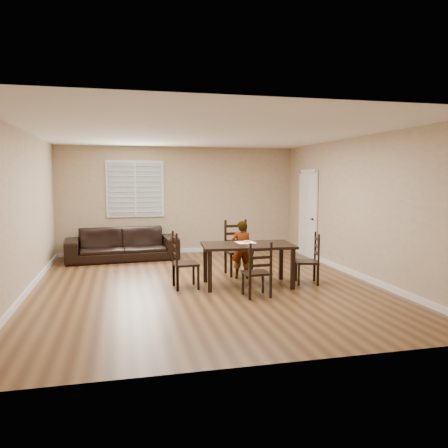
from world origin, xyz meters
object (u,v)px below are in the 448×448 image
(dining_table, at_px, (248,249))
(chair_left, at_px, (179,263))
(chair_near, at_px, (236,249))
(chair_far, at_px, (259,273))
(donut, at_px, (247,241))
(sofa, at_px, (122,244))
(chair_right, at_px, (313,261))
(child, at_px, (241,250))

(dining_table, relative_size, chair_left, 1.68)
(chair_near, bearing_deg, chair_far, -96.46)
(chair_near, bearing_deg, dining_table, -96.55)
(chair_far, relative_size, donut, 8.05)
(chair_near, distance_m, sofa, 3.01)
(chair_near, xyz_separation_m, sofa, (-2.24, 2.01, -0.12))
(chair_near, height_order, donut, chair_near)
(chair_left, distance_m, chair_right, 2.43)
(chair_far, xyz_separation_m, chair_left, (-1.16, 0.92, 0.04))
(chair_left, height_order, donut, chair_left)
(chair_far, xyz_separation_m, sofa, (-2.11, 3.88, -0.04))
(chair_far, height_order, child, child)
(dining_table, distance_m, chair_right, 1.24)
(donut, bearing_deg, chair_far, -94.97)
(chair_right, height_order, donut, chair_right)
(chair_right, bearing_deg, child, -106.02)
(chair_near, xyz_separation_m, chair_left, (-1.29, -0.94, -0.04))
(chair_right, bearing_deg, chair_left, -79.74)
(dining_table, distance_m, chair_near, 1.05)
(chair_near, height_order, chair_right, chair_near)
(dining_table, xyz_separation_m, chair_far, (-0.05, -0.84, -0.25))
(child, bearing_deg, donut, 97.06)
(chair_left, xyz_separation_m, donut, (1.25, 0.09, 0.33))
(dining_table, bearing_deg, chair_right, -0.96)
(chair_far, relative_size, chair_right, 0.97)
(chair_far, xyz_separation_m, chair_right, (1.26, 0.72, 0.01))
(chair_right, relative_size, child, 0.84)
(child, bearing_deg, dining_table, 94.19)
(chair_near, distance_m, donut, 0.90)
(chair_far, height_order, sofa, chair_far)
(dining_table, height_order, donut, donut)
(child, bearing_deg, chair_left, 30.26)
(chair_left, height_order, sofa, chair_left)
(chair_far, relative_size, child, 0.81)
(sofa, bearing_deg, chair_left, -76.40)
(chair_near, xyz_separation_m, child, (-0.02, -0.45, 0.06))
(chair_left, xyz_separation_m, sofa, (-0.95, 2.96, -0.08))
(chair_near, relative_size, donut, 9.62)
(donut, height_order, sofa, donut)
(chair_near, relative_size, sofa, 0.42)
(chair_near, distance_m, child, 0.46)
(chair_right, relative_size, sofa, 0.36)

